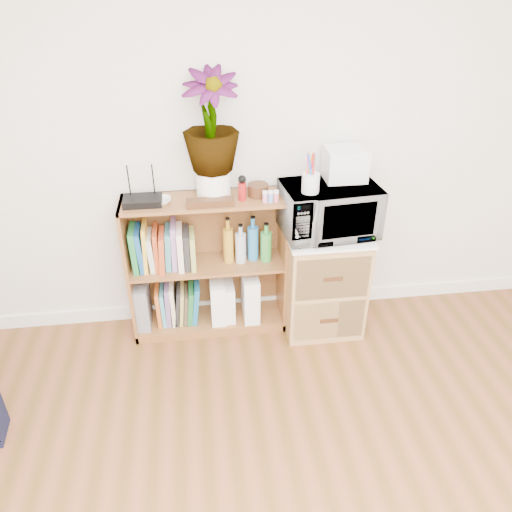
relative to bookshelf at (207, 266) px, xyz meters
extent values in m
cube|color=white|center=(0.35, 0.14, -0.42)|extent=(4.00, 0.02, 0.10)
cube|color=brown|center=(0.00, 0.00, 0.00)|extent=(1.00, 0.30, 0.95)
cube|color=#9E7542|center=(0.75, -0.08, -0.12)|extent=(0.50, 0.45, 0.70)
imported|color=white|center=(0.75, -0.08, 0.40)|extent=(0.60, 0.43, 0.31)
cylinder|color=silver|center=(0.61, -0.16, 0.61)|extent=(0.10, 0.10, 0.11)
cube|color=white|center=(0.85, 0.01, 0.65)|extent=(0.24, 0.20, 0.19)
cube|color=black|center=(-0.35, -0.02, 0.50)|extent=(0.22, 0.15, 0.04)
imported|color=white|center=(-0.25, -0.03, 0.49)|extent=(0.13, 0.13, 0.03)
cylinder|color=white|center=(0.06, 0.02, 0.56)|extent=(0.20, 0.20, 0.17)
imported|color=#327F33|center=(0.06, 0.02, 0.93)|extent=(0.32, 0.32, 0.57)
cube|color=#381E0F|center=(0.04, -0.10, 0.50)|extent=(0.28, 0.07, 0.04)
cylinder|color=maroon|center=(0.23, -0.04, 0.53)|extent=(0.05, 0.05, 0.11)
cylinder|color=#3C2410|center=(0.33, 0.01, 0.51)|extent=(0.13, 0.13, 0.07)
cube|color=pink|center=(0.39, -0.09, 0.50)|extent=(0.10, 0.04, 0.05)
cube|color=slate|center=(-0.44, 0.00, -0.25)|extent=(0.09, 0.25, 0.31)
cube|color=white|center=(0.05, -0.01, -0.26)|extent=(0.09, 0.24, 0.30)
cube|color=white|center=(0.12, -0.01, -0.27)|extent=(0.08, 0.21, 0.26)
cube|color=white|center=(0.28, -0.01, -0.24)|extent=(0.10, 0.26, 0.33)
cube|color=#217C3A|center=(-0.44, 0.00, 0.17)|extent=(0.04, 0.20, 0.28)
cube|color=#185091|center=(-0.41, 0.00, 0.16)|extent=(0.05, 0.20, 0.27)
cube|color=gold|center=(-0.38, 0.00, 0.18)|extent=(0.03, 0.20, 0.30)
cube|color=beige|center=(-0.34, 0.00, 0.14)|extent=(0.04, 0.20, 0.23)
cube|color=#B9471F|center=(-0.31, 0.00, 0.16)|extent=(0.03, 0.20, 0.27)
cube|color=#BB4621|center=(-0.28, 0.00, 0.15)|extent=(0.05, 0.20, 0.25)
cube|color=teal|center=(-0.24, 0.00, 0.15)|extent=(0.05, 0.20, 0.26)
cube|color=#9670A8|center=(-0.20, 0.00, 0.17)|extent=(0.04, 0.20, 0.30)
cube|color=#FFDCC6|center=(-0.16, 0.00, 0.16)|extent=(0.04, 0.20, 0.27)
cube|color=#272727|center=(-0.12, 0.00, 0.15)|extent=(0.04, 0.20, 0.24)
cube|color=#A3A94E|center=(-0.09, 0.00, 0.14)|extent=(0.03, 0.20, 0.23)
cylinder|color=#B78722|center=(0.14, 0.00, 0.18)|extent=(0.07, 0.07, 0.30)
cylinder|color=#AFBAC6|center=(0.22, 0.00, 0.15)|extent=(0.07, 0.07, 0.26)
cylinder|color=#2879BC|center=(0.30, 0.00, 0.17)|extent=(0.07, 0.07, 0.30)
cylinder|color=green|center=(0.38, 0.00, 0.15)|extent=(0.07, 0.07, 0.26)
cylinder|color=yellow|center=(0.46, 0.00, 0.17)|extent=(0.07, 0.07, 0.29)
cube|color=#C35C22|center=(-0.34, 0.00, -0.27)|extent=(0.03, 0.19, 0.26)
cube|color=teal|center=(-0.31, 0.00, -0.28)|extent=(0.03, 0.19, 0.25)
cube|color=slate|center=(-0.28, 0.00, -0.26)|extent=(0.04, 0.19, 0.29)
cube|color=beige|center=(-0.24, 0.00, -0.26)|extent=(0.03, 0.19, 0.29)
cube|color=black|center=(-0.21, 0.00, -0.28)|extent=(0.05, 0.19, 0.26)
cube|color=#A99C4E|center=(-0.19, 0.00, -0.28)|extent=(0.05, 0.19, 0.25)
cube|color=#4C3D2B|center=(-0.16, 0.00, -0.29)|extent=(0.04, 0.19, 0.23)
cube|color=#1C6A30|center=(-0.13, 0.00, -0.28)|extent=(0.06, 0.19, 0.25)
cube|color=#17608C|center=(-0.09, 0.00, -0.27)|extent=(0.07, 0.19, 0.28)
camera|label=1|loc=(-0.04, -2.74, 1.72)|focal=35.00mm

